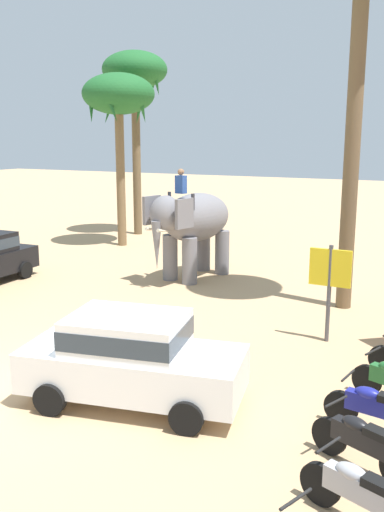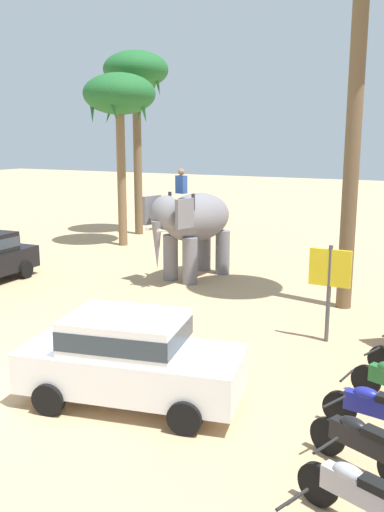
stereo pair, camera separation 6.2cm
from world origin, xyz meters
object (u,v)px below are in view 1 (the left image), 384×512
Objects in this scene: motorcycle_mid_row at (363,442)px; motorcycle_fourth_in_row at (376,409)px; motorcycle_second_in_row at (361,493)px; palm_tree_left_of_road at (119,99)px; elephant_with_mahout at (192,223)px; signboard_yellow at (330,274)px; car_sedan_foreground at (131,356)px; palm_tree_near_hut at (135,76)px.

motorcycle_fourth_in_row is (-0.02, 1.17, 0.00)m from motorcycle_mid_row.
motorcycle_second_in_row is at bearing -80.39° from motorcycle_mid_row.
elephant_with_mahout is at bearing -34.64° from palm_tree_left_of_road.
signboard_yellow is at bearing -34.73° from palm_tree_left_of_road.
motorcycle_fourth_in_row is at bearing 90.75° from motorcycle_mid_row.
palm_tree_left_of_road reaches higher than motorcycle_fourth_in_row.
elephant_with_mahout is at bearing 110.77° from car_sedan_foreground.
palm_tree_near_hut reaches higher than car_sedan_foreground.
car_sedan_foreground is 2.56× the size of motorcycle_mid_row.
elephant_with_mahout is 0.44× the size of palm_tree_near_hut.
signboard_yellow is (2.44, 4.91, 0.76)m from car_sedan_foreground.
motorcycle_second_in_row is at bearing -53.03° from elephant_with_mahout.
motorcycle_second_in_row is 1.02× the size of motorcycle_mid_row.
palm_tree_near_hut is 3.78× the size of signboard_yellow.
palm_tree_near_hut is 17.84m from signboard_yellow.
palm_tree_near_hut is at bearing 130.17° from motorcycle_second_in_row.
elephant_with_mahout reaches higher than car_sedan_foreground.
motorcycle_mid_row is 22.90m from palm_tree_near_hut.
elephant_with_mahout reaches higher than motorcycle_mid_row.
signboard_yellow is (5.84, -4.06, -0.30)m from elephant_with_mahout.
palm_tree_left_of_road is 14.92m from signboard_yellow.
palm_tree_near_hut reaches higher than motorcycle_mid_row.
palm_tree_near_hut is (-10.20, 15.88, 6.93)m from car_sedan_foreground.
car_sedan_foreground is at bearing -57.30° from palm_tree_near_hut.
elephant_with_mahout is 12.09m from motorcycle_mid_row.
signboard_yellow reaches higher than motorcycle_second_in_row.
elephant_with_mahout is at bearing 126.97° from motorcycle_second_in_row.
car_sedan_foreground is 5.53m from signboard_yellow.
motorcycle_second_in_row is 0.97× the size of motorcycle_fourth_in_row.
palm_tree_near_hut is 3.38m from palm_tree_left_of_road.
motorcycle_mid_row is at bearing 99.61° from motorcycle_second_in_row.
elephant_with_mahout is 0.52× the size of palm_tree_left_of_road.
palm_tree_near_hut is (-14.45, 14.96, 7.40)m from motorcycle_fourth_in_row.
palm_tree_left_of_road is at bearing 138.13° from motorcycle_fourth_in_row.
signboard_yellow is at bearing -34.82° from elephant_with_mahout.
palm_tree_near_hut reaches higher than palm_tree_left_of_road.
motorcycle_second_in_row is 0.72× the size of signboard_yellow.
car_sedan_foreground reaches higher than motorcycle_second_in_row.
signboard_yellow reaches higher than motorcycle_mid_row.
palm_tree_left_of_road is at bearing 133.34° from motorcycle_second_in_row.
car_sedan_foreground is 4.75m from motorcycle_second_in_row.
motorcycle_second_in_row is at bearing -72.30° from signboard_yellow.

